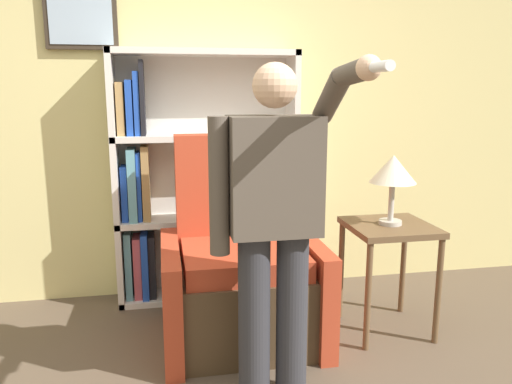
% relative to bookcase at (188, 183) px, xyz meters
% --- Properties ---
extents(wall_back, '(8.00, 0.11, 2.80)m').
position_rel_bookcase_xyz_m(wall_back, '(0.12, 0.16, 0.57)').
color(wall_back, '#DBCC84').
rests_on(wall_back, ground_plane).
extents(bookcase, '(1.25, 0.28, 1.73)m').
position_rel_bookcase_xyz_m(bookcase, '(0.00, 0.00, 0.00)').
color(bookcase, silver).
rests_on(bookcase, ground_plane).
extents(armchair, '(0.92, 0.80, 1.20)m').
position_rel_bookcase_xyz_m(armchair, '(0.26, -0.63, -0.45)').
color(armchair, '#4C3823').
rests_on(armchair, ground_plane).
extents(person_standing, '(0.55, 0.78, 1.58)m').
position_rel_bookcase_xyz_m(person_standing, '(0.31, -1.30, 0.06)').
color(person_standing, '#2D2D33').
rests_on(person_standing, ground_plane).
extents(side_table, '(0.49, 0.49, 0.68)m').
position_rel_bookcase_xyz_m(side_table, '(1.16, -0.74, -0.27)').
color(side_table, brown).
rests_on(side_table, ground_plane).
extents(table_lamp, '(0.27, 0.27, 0.42)m').
position_rel_bookcase_xyz_m(table_lamp, '(1.16, -0.74, 0.16)').
color(table_lamp, '#B7B2A8').
rests_on(table_lamp, side_table).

